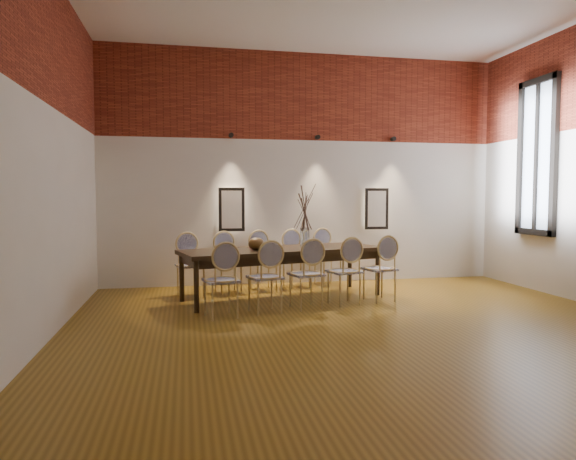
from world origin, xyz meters
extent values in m
cube|color=#8A621A|center=(0.00, 0.00, -0.01)|extent=(7.00, 7.00, 0.02)
cube|color=silver|center=(0.00, 3.55, 2.00)|extent=(7.00, 0.10, 4.00)
cube|color=silver|center=(-3.55, 0.00, 2.00)|extent=(0.10, 7.00, 4.00)
cube|color=maroon|center=(0.00, 3.48, 3.25)|extent=(7.00, 0.02, 1.50)
cube|color=maroon|center=(-3.48, 0.00, 3.25)|extent=(0.02, 7.00, 1.50)
cube|color=#FFEAC6|center=(-1.30, 3.45, 1.30)|extent=(0.36, 0.06, 0.66)
cube|color=#FFEAC6|center=(1.30, 3.45, 1.30)|extent=(0.36, 0.06, 0.66)
cylinder|color=black|center=(-1.30, 3.42, 2.55)|extent=(0.08, 0.10, 0.08)
cylinder|color=black|center=(0.20, 3.42, 2.55)|extent=(0.08, 0.10, 0.08)
cylinder|color=black|center=(1.60, 3.42, 2.55)|extent=(0.08, 0.10, 0.08)
cube|color=silver|center=(3.46, 2.00, 2.15)|extent=(0.02, 0.78, 2.38)
cube|color=black|center=(3.44, 2.00, 2.15)|extent=(0.08, 0.90, 2.50)
cube|color=black|center=(3.44, 2.00, 2.15)|extent=(0.06, 0.06, 2.40)
cube|color=black|center=(-0.65, 2.17, 0.38)|extent=(3.15, 1.66, 0.75)
cylinder|color=silver|center=(-0.30, 2.26, 0.90)|extent=(0.14, 0.14, 0.30)
ellipsoid|color=brown|center=(-1.07, 2.02, 0.84)|extent=(0.24, 0.24, 0.18)
cube|color=#8D134D|center=(-0.99, 2.26, 0.77)|extent=(0.30, 0.24, 0.03)
camera|label=1|loc=(-2.07, -5.30, 1.53)|focal=32.00mm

